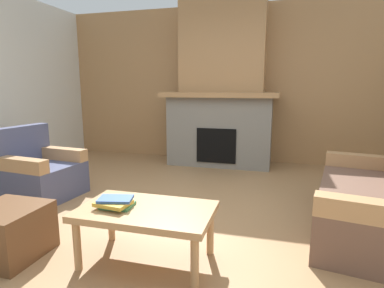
{
  "coord_description": "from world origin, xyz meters",
  "views": [
    {
      "loc": [
        0.95,
        -2.66,
        1.32
      ],
      "look_at": [
        0.02,
        0.71,
        0.68
      ],
      "focal_mm": 29.31,
      "sensor_mm": 36.0,
      "label": 1
    }
  ],
  "objects_px": {
    "armchair": "(39,173)",
    "ottoman": "(8,232)",
    "fireplace": "(221,96)",
    "coffee_table": "(146,215)",
    "couch": "(376,201)"
  },
  "relations": [
    {
      "from": "armchair",
      "to": "ottoman",
      "type": "distance_m",
      "value": 1.43
    },
    {
      "from": "fireplace",
      "to": "ottoman",
      "type": "bearing_deg",
      "value": -106.93
    },
    {
      "from": "armchair",
      "to": "ottoman",
      "type": "height_order",
      "value": "armchair"
    },
    {
      "from": "coffee_table",
      "to": "ottoman",
      "type": "xyz_separation_m",
      "value": [
        -1.08,
        -0.22,
        -0.18
      ]
    },
    {
      "from": "couch",
      "to": "ottoman",
      "type": "distance_m",
      "value": 3.17
    },
    {
      "from": "fireplace",
      "to": "couch",
      "type": "height_order",
      "value": "fireplace"
    },
    {
      "from": "couch",
      "to": "armchair",
      "type": "height_order",
      "value": "same"
    },
    {
      "from": "ottoman",
      "to": "fireplace",
      "type": "bearing_deg",
      "value": 73.07
    },
    {
      "from": "armchair",
      "to": "coffee_table",
      "type": "bearing_deg",
      "value": -28.46
    },
    {
      "from": "fireplace",
      "to": "coffee_table",
      "type": "height_order",
      "value": "fireplace"
    },
    {
      "from": "coffee_table",
      "to": "fireplace",
      "type": "bearing_deg",
      "value": 90.5
    },
    {
      "from": "armchair",
      "to": "fireplace",
      "type": "bearing_deg",
      "value": 51.23
    },
    {
      "from": "couch",
      "to": "armchair",
      "type": "relative_size",
      "value": 2.26
    },
    {
      "from": "ottoman",
      "to": "couch",
      "type": "bearing_deg",
      "value": 23.52
    },
    {
      "from": "couch",
      "to": "ottoman",
      "type": "xyz_separation_m",
      "value": [
        -2.9,
        -1.26,
        -0.09
      ]
    }
  ]
}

